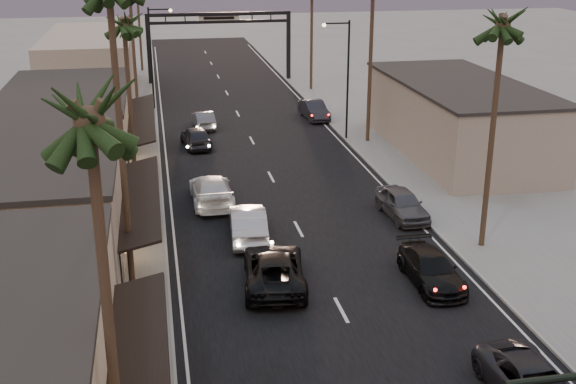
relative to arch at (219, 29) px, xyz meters
name	(u,v)px	position (x,y,z in m)	size (l,w,h in m)	color
ground	(264,164)	(0.00, -30.00, -5.53)	(200.00, 200.00, 0.00)	slate
road	(254,144)	(0.00, -25.00, -5.53)	(14.00, 120.00, 0.02)	black
sidewalk_left	(127,126)	(-9.50, -18.00, -5.47)	(5.00, 92.00, 0.12)	slate
sidewalk_right	(351,116)	(9.50, -18.00, -5.47)	(5.00, 92.00, 0.12)	slate
storefront_mid	(34,211)	(-13.00, -44.00, -2.78)	(8.00, 14.00, 5.50)	gray
storefront_far	(68,130)	(-13.00, -28.00, -3.03)	(8.00, 16.00, 5.00)	#B9AD8D
storefront_dist	(91,65)	(-13.00, -5.00, -2.53)	(8.00, 20.00, 6.00)	gray
building_right	(458,119)	(14.00, -30.00, -3.03)	(8.00, 18.00, 5.00)	gray
arch	(219,29)	(0.00, 0.00, 0.00)	(15.20, 0.40, 7.27)	black
streetlight_right	(344,71)	(6.92, -25.00, -0.20)	(2.13, 0.30, 9.00)	black
streetlight_left	(154,50)	(-6.92, -12.00, -0.20)	(2.13, 0.30, 9.00)	black
palm_la	(88,101)	(-8.60, -61.00, 5.91)	(3.20, 3.20, 13.20)	#38281C
palm_lc	(123,17)	(-8.60, -34.00, 4.94)	(3.20, 3.20, 12.20)	#38281C
palm_ra	(504,15)	(8.60, -46.00, 5.91)	(3.20, 3.20, 13.20)	#38281C
oncoming_pickup	(274,269)	(-2.38, -48.18, -4.73)	(2.66, 5.76, 1.60)	black
oncoming_silver	(248,223)	(-2.80, -42.68, -4.69)	(1.78, 5.10, 1.68)	#A9A9AE
oncoming_white	(211,190)	(-4.22, -37.18, -4.70)	(2.32, 5.71, 1.66)	silver
oncoming_dgrey	(196,137)	(-4.30, -25.00, -4.75)	(1.85, 4.61, 1.57)	black
oncoming_grey_far	(204,120)	(-3.31, -19.50, -4.84)	(1.47, 4.23, 1.39)	#57575D
curbside_black	(431,269)	(4.59, -49.32, -4.82)	(2.00, 4.91, 1.43)	black
curbside_grey	(402,204)	(6.01, -41.30, -4.74)	(1.86, 4.63, 1.58)	#414145
curbside_far	(314,110)	(6.20, -18.10, -4.76)	(1.64, 4.71, 1.55)	black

